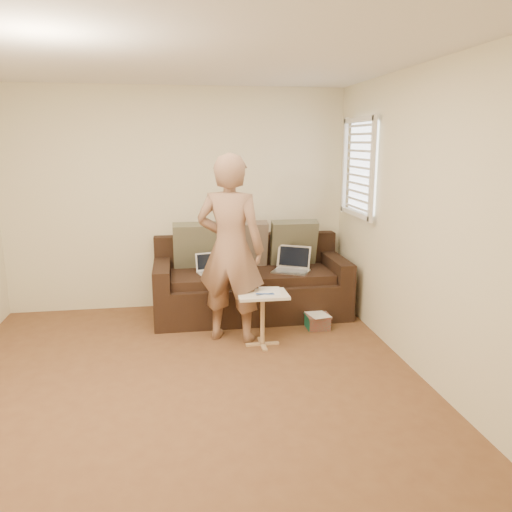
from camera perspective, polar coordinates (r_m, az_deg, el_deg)
name	(u,v)px	position (r m, az deg, el deg)	size (l,w,h in m)	color
floor	(186,391)	(4.25, -7.90, -14.95)	(4.50, 4.50, 0.00)	brown
ceiling	(175,49)	(3.82, -9.19, 22.16)	(4.50, 4.50, 0.00)	white
wall_back	(178,200)	(6.05, -8.86, 6.31)	(4.00, 4.00, 0.00)	beige
wall_front	(193,356)	(1.66, -7.16, -11.19)	(4.00, 4.00, 0.00)	beige
wall_right	(429,226)	(4.33, 19.01, 3.21)	(4.50, 4.50, 0.00)	beige
window_blinds	(359,167)	(5.63, 11.63, 9.81)	(0.12, 0.88, 1.08)	white
sofa	(251,279)	(5.81, -0.58, -2.60)	(2.20, 0.95, 0.85)	black
pillow_left	(197,246)	(5.90, -6.70, 1.18)	(0.55, 0.14, 0.55)	#56553F
pillow_mid	(244,244)	(5.93, -1.38, 1.33)	(0.55, 0.14, 0.55)	brown
pillow_right	(294,243)	(6.03, 4.28, 1.50)	(0.55, 0.14, 0.55)	#56553F
laptop_silver	(291,272)	(5.76, 3.99, -1.80)	(0.40, 0.29, 0.27)	#B7BABC
laptop_white	(212,273)	(5.70, -5.03, -1.98)	(0.30, 0.22, 0.22)	white
person	(230,249)	(4.95, -2.92, 0.80)	(0.69, 0.46, 1.88)	#855C48
side_table	(262,319)	(4.98, 0.74, -7.20)	(0.49, 0.34, 0.54)	silver
drinking_glass	(247,285)	(4.94, -1.00, -3.34)	(0.07, 0.07, 0.12)	silver
scissors	(265,294)	(4.84, 1.03, -4.34)	(0.18, 0.10, 0.02)	silver
paper_on_table	(269,291)	(4.95, 1.54, -4.00)	(0.21, 0.30, 0.00)	white
striped_box	(317,321)	(5.51, 6.98, -7.33)	(0.25, 0.25, 0.16)	red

